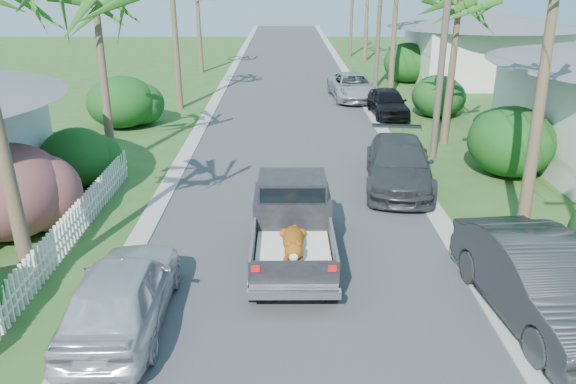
{
  "coord_description": "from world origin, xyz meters",
  "views": [
    {
      "loc": [
        -0.29,
        -8.28,
        6.8
      ],
      "look_at": [
        -0.2,
        5.65,
        1.4
      ],
      "focal_mm": 35.0,
      "sensor_mm": 36.0,
      "label": 1
    }
  ],
  "objects_px": {
    "parked_car_rn": "(541,283)",
    "utility_pole_d": "(352,2)",
    "parked_car_ln": "(122,293)",
    "house_right_far": "(483,50)",
    "pickup_truck": "(292,218)",
    "utility_pole_b": "(444,39)",
    "utility_pole_c": "(380,13)",
    "parked_car_rm": "(399,164)",
    "parked_car_rf": "(388,103)",
    "parked_car_rd": "(353,87)"
  },
  "relations": [
    {
      "from": "pickup_truck",
      "to": "house_right_far",
      "type": "bearing_deg",
      "value": 62.53
    },
    {
      "from": "utility_pole_c",
      "to": "utility_pole_b",
      "type": "bearing_deg",
      "value": -90.0
    },
    {
      "from": "parked_car_rm",
      "to": "parked_car_rd",
      "type": "distance_m",
      "value": 14.45
    },
    {
      "from": "pickup_truck",
      "to": "utility_pole_d",
      "type": "bearing_deg",
      "value": 81.51
    },
    {
      "from": "parked_car_rf",
      "to": "parked_car_rd",
      "type": "bearing_deg",
      "value": 105.47
    },
    {
      "from": "parked_car_rf",
      "to": "parked_car_rd",
      "type": "xyz_separation_m",
      "value": [
        -1.32,
        4.22,
        0.03
      ]
    },
    {
      "from": "parked_car_rm",
      "to": "utility_pole_d",
      "type": "xyz_separation_m",
      "value": [
        2.0,
        33.16,
        3.82
      ]
    },
    {
      "from": "parked_car_rn",
      "to": "parked_car_ln",
      "type": "height_order",
      "value": "parked_car_rn"
    },
    {
      "from": "parked_car_ln",
      "to": "utility_pole_b",
      "type": "distance_m",
      "value": 15.14
    },
    {
      "from": "parked_car_rn",
      "to": "utility_pole_d",
      "type": "height_order",
      "value": "utility_pole_d"
    },
    {
      "from": "parked_car_rm",
      "to": "utility_pole_b",
      "type": "bearing_deg",
      "value": 65.62
    },
    {
      "from": "parked_car_rd",
      "to": "utility_pole_d",
      "type": "height_order",
      "value": "utility_pole_d"
    },
    {
      "from": "parked_car_rd",
      "to": "utility_pole_b",
      "type": "xyz_separation_m",
      "value": [
        1.92,
        -11.29,
        3.87
      ]
    },
    {
      "from": "house_right_far",
      "to": "pickup_truck",
      "type": "bearing_deg",
      "value": -117.47
    },
    {
      "from": "parked_car_ln",
      "to": "house_right_far",
      "type": "height_order",
      "value": "house_right_far"
    },
    {
      "from": "parked_car_rd",
      "to": "utility_pole_d",
      "type": "bearing_deg",
      "value": 80.42
    },
    {
      "from": "parked_car_rm",
      "to": "house_right_far",
      "type": "distance_m",
      "value": 22.29
    },
    {
      "from": "parked_car_rm",
      "to": "utility_pole_c",
      "type": "relative_size",
      "value": 0.6
    },
    {
      "from": "parked_car_ln",
      "to": "parked_car_rd",
      "type": "bearing_deg",
      "value": -108.57
    },
    {
      "from": "parked_car_rn",
      "to": "utility_pole_d",
      "type": "xyz_separation_m",
      "value": [
        0.6,
        41.19,
        3.74
      ]
    },
    {
      "from": "parked_car_rm",
      "to": "parked_car_rf",
      "type": "distance_m",
      "value": 10.33
    },
    {
      "from": "pickup_truck",
      "to": "utility_pole_d",
      "type": "xyz_separation_m",
      "value": [
        5.7,
        38.2,
        3.59
      ]
    },
    {
      "from": "pickup_truck",
      "to": "parked_car_rn",
      "type": "bearing_deg",
      "value": -30.39
    },
    {
      "from": "parked_car_rf",
      "to": "utility_pole_b",
      "type": "xyz_separation_m",
      "value": [
        0.6,
        -7.07,
        3.9
      ]
    },
    {
      "from": "utility_pole_b",
      "to": "utility_pole_c",
      "type": "xyz_separation_m",
      "value": [
        0.0,
        15.0,
        0.0
      ]
    },
    {
      "from": "utility_pole_d",
      "to": "utility_pole_b",
      "type": "bearing_deg",
      "value": -90.0
    },
    {
      "from": "parked_car_ln",
      "to": "pickup_truck",
      "type": "bearing_deg",
      "value": -138.42
    },
    {
      "from": "parked_car_ln",
      "to": "parked_car_rm",
      "type": "bearing_deg",
      "value": -131.96
    },
    {
      "from": "parked_car_rf",
      "to": "house_right_far",
      "type": "height_order",
      "value": "house_right_far"
    },
    {
      "from": "parked_car_rf",
      "to": "parked_car_ln",
      "type": "relative_size",
      "value": 0.91
    },
    {
      "from": "parked_car_ln",
      "to": "house_right_far",
      "type": "xyz_separation_m",
      "value": [
        16.6,
        28.39,
        1.35
      ]
    },
    {
      "from": "house_right_far",
      "to": "utility_pole_b",
      "type": "xyz_separation_m",
      "value": [
        -7.4,
        -17.0,
        2.48
      ]
    },
    {
      "from": "parked_car_rm",
      "to": "parked_car_rd",
      "type": "bearing_deg",
      "value": 97.6
    },
    {
      "from": "parked_car_rd",
      "to": "utility_pole_b",
      "type": "height_order",
      "value": "utility_pole_b"
    },
    {
      "from": "parked_car_rn",
      "to": "parked_car_ln",
      "type": "distance_m",
      "value": 8.6
    },
    {
      "from": "parked_car_rn",
      "to": "parked_car_rd",
      "type": "relative_size",
      "value": 0.99
    },
    {
      "from": "pickup_truck",
      "to": "utility_pole_c",
      "type": "xyz_separation_m",
      "value": [
        5.7,
        23.2,
        3.59
      ]
    },
    {
      "from": "pickup_truck",
      "to": "utility_pole_c",
      "type": "relative_size",
      "value": 0.57
    },
    {
      "from": "parked_car_rf",
      "to": "parked_car_rn",
      "type": "bearing_deg",
      "value": -91.89
    },
    {
      "from": "parked_car_rn",
      "to": "parked_car_ln",
      "type": "bearing_deg",
      "value": 175.34
    },
    {
      "from": "pickup_truck",
      "to": "parked_car_rn",
      "type": "distance_m",
      "value": 5.91
    },
    {
      "from": "parked_car_rf",
      "to": "parked_car_rd",
      "type": "height_order",
      "value": "parked_car_rd"
    },
    {
      "from": "parked_car_rm",
      "to": "parked_car_rd",
      "type": "height_order",
      "value": "parked_car_rm"
    },
    {
      "from": "house_right_far",
      "to": "utility_pole_d",
      "type": "height_order",
      "value": "utility_pole_d"
    },
    {
      "from": "house_right_far",
      "to": "utility_pole_d",
      "type": "relative_size",
      "value": 1.0
    },
    {
      "from": "parked_car_ln",
      "to": "utility_pole_c",
      "type": "height_order",
      "value": "utility_pole_c"
    },
    {
      "from": "utility_pole_b",
      "to": "utility_pole_c",
      "type": "distance_m",
      "value": 15.0
    },
    {
      "from": "parked_car_rd",
      "to": "utility_pole_b",
      "type": "distance_m",
      "value": 12.09
    },
    {
      "from": "parked_car_rf",
      "to": "utility_pole_c",
      "type": "bearing_deg",
      "value": 83.78
    },
    {
      "from": "parked_car_rm",
      "to": "utility_pole_c",
      "type": "height_order",
      "value": "utility_pole_c"
    }
  ]
}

